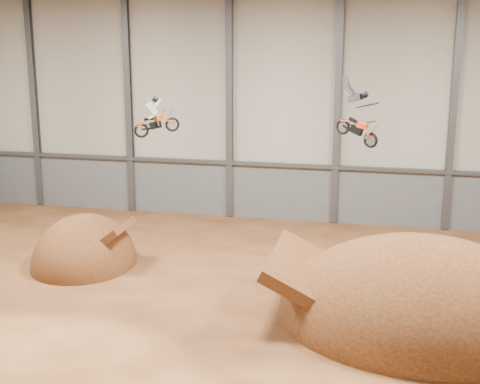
{
  "coord_description": "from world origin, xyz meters",
  "views": [
    {
      "loc": [
        6.29,
        -25.61,
        11.85
      ],
      "look_at": [
        -0.27,
        4.0,
        4.38
      ],
      "focal_mm": 50.0,
      "sensor_mm": 36.0,
      "label": 1
    }
  ],
  "objects_px": {
    "fmx_rider_b": "(355,112)",
    "takeoff_ramp": "(85,264)",
    "landing_ramp": "(419,319)",
    "fmx_rider_a": "(158,114)"
  },
  "relations": [
    {
      "from": "fmx_rider_b",
      "to": "takeoff_ramp",
      "type": "bearing_deg",
      "value": -154.71
    },
    {
      "from": "landing_ramp",
      "to": "fmx_rider_a",
      "type": "relative_size",
      "value": 5.72
    },
    {
      "from": "takeoff_ramp",
      "to": "fmx_rider_b",
      "type": "relative_size",
      "value": 2.11
    },
    {
      "from": "takeoff_ramp",
      "to": "fmx_rider_b",
      "type": "xyz_separation_m",
      "value": [
        13.48,
        -0.78,
        8.3
      ]
    },
    {
      "from": "fmx_rider_a",
      "to": "fmx_rider_b",
      "type": "distance_m",
      "value": 8.84
    },
    {
      "from": "fmx_rider_b",
      "to": "fmx_rider_a",
      "type": "bearing_deg",
      "value": -148.1
    },
    {
      "from": "landing_ramp",
      "to": "fmx_rider_a",
      "type": "distance_m",
      "value": 14.51
    },
    {
      "from": "landing_ramp",
      "to": "fmx_rider_b",
      "type": "xyz_separation_m",
      "value": [
        -3.1,
        2.34,
        8.3
      ]
    },
    {
      "from": "takeoff_ramp",
      "to": "landing_ramp",
      "type": "bearing_deg",
      "value": -10.67
    },
    {
      "from": "takeoff_ramp",
      "to": "fmx_rider_b",
      "type": "height_order",
      "value": "fmx_rider_b"
    }
  ]
}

